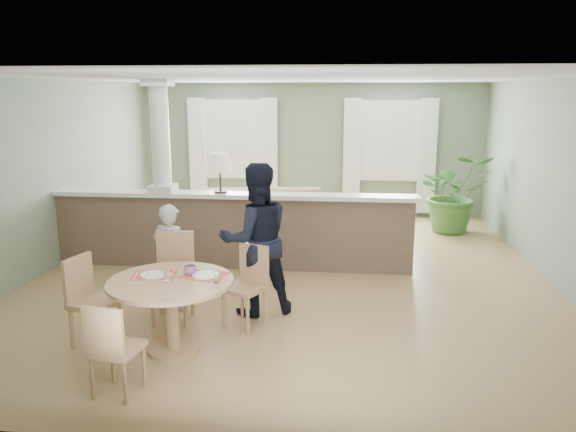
# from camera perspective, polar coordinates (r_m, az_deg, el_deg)

# --- Properties ---
(ground) EXTENTS (8.00, 8.00, 0.00)m
(ground) POSITION_cam_1_polar(r_m,az_deg,el_deg) (8.03, 0.41, -5.84)
(ground) COLOR tan
(ground) RESTS_ON ground
(room_shell) EXTENTS (7.02, 8.02, 2.71)m
(room_shell) POSITION_cam_1_polar(r_m,az_deg,el_deg) (8.27, 0.64, 7.56)
(room_shell) COLOR gray
(room_shell) RESTS_ON ground
(pony_wall) EXTENTS (5.32, 0.38, 2.70)m
(pony_wall) POSITION_cam_1_polar(r_m,az_deg,el_deg) (8.17, -6.35, -0.43)
(pony_wall) COLOR brown
(pony_wall) RESTS_ON ground
(sofa) EXTENTS (3.06, 1.58, 0.85)m
(sofa) POSITION_cam_1_polar(r_m,az_deg,el_deg) (9.66, -3.04, -0.04)
(sofa) COLOR #947550
(sofa) RESTS_ON ground
(houseplant) EXTENTS (1.43, 1.28, 1.44)m
(houseplant) POSITION_cam_1_polar(r_m,az_deg,el_deg) (10.64, 16.50, 2.24)
(houseplant) COLOR #376F2C
(houseplant) RESTS_ON ground
(dining_table) EXTENTS (1.23, 1.23, 0.84)m
(dining_table) POSITION_cam_1_polar(r_m,az_deg,el_deg) (5.66, -11.72, -7.82)
(dining_table) COLOR tan
(dining_table) RESTS_ON ground
(chair_far_boy) EXTENTS (0.47, 0.47, 0.99)m
(chair_far_boy) POSITION_cam_1_polar(r_m,az_deg,el_deg) (6.48, -11.55, -5.59)
(chair_far_boy) COLOR tan
(chair_far_boy) RESTS_ON ground
(chair_far_man) EXTENTS (0.54, 0.54, 0.89)m
(chair_far_man) POSITION_cam_1_polar(r_m,az_deg,el_deg) (6.23, -4.06, -6.63)
(chair_far_man) COLOR tan
(chair_far_man) RESTS_ON ground
(chair_near) EXTENTS (0.44, 0.44, 0.84)m
(chair_near) POSITION_cam_1_polar(r_m,az_deg,el_deg) (5.01, -17.44, -12.48)
(chair_near) COLOR tan
(chair_near) RESTS_ON ground
(chair_side) EXTENTS (0.51, 0.51, 0.92)m
(chair_side) POSITION_cam_1_polar(r_m,az_deg,el_deg) (6.08, -19.59, -7.72)
(chair_side) COLOR tan
(chair_side) RESTS_ON ground
(child_person) EXTENTS (0.53, 0.41, 1.27)m
(child_person) POSITION_cam_1_polar(r_m,az_deg,el_deg) (6.72, -11.81, -4.12)
(child_person) COLOR #A6A7AC
(child_person) RESTS_ON ground
(man_person) EXTENTS (1.05, 0.96, 1.76)m
(man_person) POSITION_cam_1_polar(r_m,az_deg,el_deg) (6.42, -3.26, -2.39)
(man_person) COLOR black
(man_person) RESTS_ON ground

